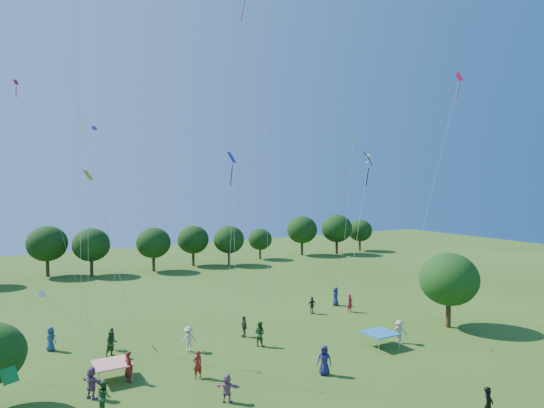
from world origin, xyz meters
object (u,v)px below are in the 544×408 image
(man_in_black, at_px, (488,405))
(pirate_kite, at_px, (368,163))
(near_tree_east, at_px, (449,279))
(tent_blue, at_px, (380,333))
(red_high_kite, at_px, (242,42))
(tent_red_stripe, at_px, (112,363))

(man_in_black, distance_m, pirate_kite, 15.84)
(near_tree_east, height_order, tent_blue, near_tree_east)
(man_in_black, relative_size, red_high_kite, 0.08)
(near_tree_east, height_order, red_high_kite, red_high_kite)
(near_tree_east, relative_size, tent_red_stripe, 2.89)
(tent_red_stripe, bearing_deg, near_tree_east, -6.39)
(tent_red_stripe, height_order, tent_blue, same)
(tent_red_stripe, distance_m, red_high_kite, 21.69)
(pirate_kite, bearing_deg, man_in_black, -90.67)
(man_in_black, bearing_deg, pirate_kite, 68.05)
(near_tree_east, distance_m, tent_blue, 9.01)
(pirate_kite, xyz_separation_m, red_high_kite, (-8.04, 2.69, 7.50))
(near_tree_east, relative_size, man_in_black, 3.36)
(near_tree_east, distance_m, red_high_kite, 25.94)
(near_tree_east, distance_m, tent_red_stripe, 27.46)
(tent_blue, relative_size, man_in_black, 1.16)
(tent_blue, distance_m, man_in_black, 11.94)
(man_in_black, bearing_deg, red_high_kite, 101.80)
(red_high_kite, bearing_deg, tent_red_stripe, 157.53)
(red_high_kite, bearing_deg, tent_blue, -3.48)
(red_high_kite, bearing_deg, man_in_black, -56.93)
(near_tree_east, distance_m, man_in_black, 17.20)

